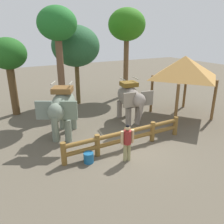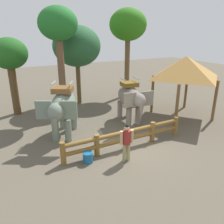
% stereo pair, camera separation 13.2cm
% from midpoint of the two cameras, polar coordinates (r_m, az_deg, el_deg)
% --- Properties ---
extents(ground_plane, '(60.00, 60.00, 0.00)m').
position_cam_midpoint_polar(ground_plane, '(11.25, 3.72, -9.21)').
color(ground_plane, brown).
extents(log_fence, '(6.54, 0.27, 1.05)m').
position_cam_midpoint_polar(log_fence, '(11.08, 3.38, -6.16)').
color(log_fence, brown).
rests_on(log_fence, ground).
extents(elephant_near_left, '(2.78, 3.42, 2.94)m').
position_cam_midpoint_polar(elephant_near_left, '(12.16, -12.58, 1.12)').
color(elephant_near_left, slate).
rests_on(elephant_near_left, ground).
extents(elephant_center, '(1.89, 3.26, 2.74)m').
position_cam_midpoint_polar(elephant_center, '(13.96, 4.25, 3.49)').
color(elephant_center, gray).
rests_on(elephant_center, ground).
extents(tourist_woman_in_black, '(0.60, 0.39, 1.72)m').
position_cam_midpoint_polar(tourist_woman_in_black, '(9.86, 3.48, -7.10)').
color(tourist_woman_in_black, '#97915E').
rests_on(tourist_woman_in_black, ground).
extents(thatched_shelter, '(4.28, 4.28, 3.97)m').
position_cam_midpoint_polar(thatched_shelter, '(15.29, 17.50, 10.64)').
color(thatched_shelter, brown).
rests_on(thatched_shelter, ground).
extents(tree_far_left, '(2.39, 2.39, 6.87)m').
position_cam_midpoint_polar(tree_far_left, '(14.94, -13.81, 19.83)').
color(tree_far_left, brown).
rests_on(tree_far_left, ground).
extents(tree_back_center, '(3.49, 3.49, 5.86)m').
position_cam_midpoint_polar(tree_back_center, '(17.41, -9.32, 15.93)').
color(tree_back_center, brown).
rests_on(tree_back_center, ground).
extents(tree_far_right, '(2.35, 2.35, 5.07)m').
position_cam_midpoint_polar(tree_far_right, '(16.26, -24.86, 12.59)').
color(tree_far_right, brown).
rests_on(tree_far_right, ground).
extents(tree_deep_back, '(3.01, 3.01, 7.18)m').
position_cam_midpoint_polar(tree_deep_back, '(19.58, 3.52, 20.73)').
color(tree_deep_back, brown).
rests_on(tree_deep_back, ground).
extents(feed_bucket, '(0.44, 0.44, 0.46)m').
position_cam_midpoint_polar(feed_bucket, '(10.13, -6.28, -11.32)').
color(feed_bucket, '#19598C').
rests_on(feed_bucket, ground).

